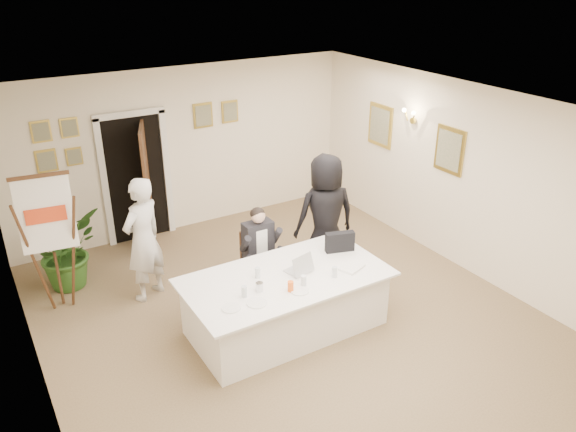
% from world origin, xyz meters
% --- Properties ---
extents(floor, '(7.00, 7.00, 0.00)m').
position_xyz_m(floor, '(0.00, 0.00, 0.00)').
color(floor, brown).
rests_on(floor, ground).
extents(ceiling, '(6.00, 7.00, 0.02)m').
position_xyz_m(ceiling, '(0.00, 0.00, 2.80)').
color(ceiling, white).
rests_on(ceiling, wall_back).
extents(wall_back, '(6.00, 0.10, 2.80)m').
position_xyz_m(wall_back, '(0.00, 3.50, 1.40)').
color(wall_back, '#EEE8C9').
rests_on(wall_back, floor).
extents(wall_front, '(6.00, 0.10, 2.80)m').
position_xyz_m(wall_front, '(0.00, -3.50, 1.40)').
color(wall_front, '#EEE8C9').
rests_on(wall_front, floor).
extents(wall_left, '(0.10, 7.00, 2.80)m').
position_xyz_m(wall_left, '(-3.00, 0.00, 1.40)').
color(wall_left, '#EEE8C9').
rests_on(wall_left, floor).
extents(wall_right, '(0.10, 7.00, 2.80)m').
position_xyz_m(wall_right, '(3.00, 0.00, 1.40)').
color(wall_right, '#EEE8C9').
rests_on(wall_right, floor).
extents(doorway, '(1.14, 0.86, 2.20)m').
position_xyz_m(doorway, '(-0.88, 3.32, 1.04)').
color(doorway, black).
rests_on(doorway, floor).
extents(pictures_back_wall, '(3.40, 0.06, 0.80)m').
position_xyz_m(pictures_back_wall, '(-0.80, 3.47, 1.85)').
color(pictures_back_wall, gold).
rests_on(pictures_back_wall, wall_back).
extents(pictures_right_wall, '(0.06, 2.20, 0.80)m').
position_xyz_m(pictures_right_wall, '(2.97, 1.20, 1.75)').
color(pictures_right_wall, gold).
rests_on(pictures_right_wall, wall_right).
extents(wall_sconce, '(0.20, 0.30, 0.24)m').
position_xyz_m(wall_sconce, '(2.90, 1.20, 2.10)').
color(wall_sconce, gold).
rests_on(wall_sconce, wall_right).
extents(conference_table, '(2.55, 1.36, 0.78)m').
position_xyz_m(conference_table, '(-0.15, -0.06, 0.39)').
color(conference_table, white).
rests_on(conference_table, floor).
extents(seated_man, '(0.62, 0.66, 1.31)m').
position_xyz_m(seated_man, '(-0.00, 0.88, 0.65)').
color(seated_man, black).
rests_on(seated_man, floor).
extents(flip_chart, '(0.69, 0.46, 1.92)m').
position_xyz_m(flip_chart, '(-2.51, 1.90, 0.89)').
color(flip_chart, '#3F2914').
rests_on(flip_chart, floor).
extents(standing_man, '(0.77, 0.68, 1.78)m').
position_xyz_m(standing_man, '(-1.41, 1.60, 0.89)').
color(standing_man, silver).
rests_on(standing_man, floor).
extents(standing_woman, '(1.01, 0.77, 1.85)m').
position_xyz_m(standing_woman, '(1.10, 0.90, 0.93)').
color(standing_woman, black).
rests_on(standing_woman, floor).
extents(potted_palm, '(1.31, 1.31, 1.10)m').
position_xyz_m(potted_palm, '(-2.30, 2.50, 0.55)').
color(potted_palm, '#2A551C').
rests_on(potted_palm, floor).
extents(laptop, '(0.39, 0.41, 0.28)m').
position_xyz_m(laptop, '(0.06, -0.02, 0.91)').
color(laptop, '#B7BABC').
rests_on(laptop, conference_table).
extents(laptop_bag, '(0.40, 0.22, 0.27)m').
position_xyz_m(laptop_bag, '(0.81, 0.13, 0.91)').
color(laptop_bag, black).
rests_on(laptop_bag, conference_table).
extents(paper_stack, '(0.37, 0.31, 0.03)m').
position_xyz_m(paper_stack, '(0.67, -0.33, 0.79)').
color(paper_stack, white).
rests_on(paper_stack, conference_table).
extents(plate_left, '(0.28, 0.28, 0.01)m').
position_xyz_m(plate_left, '(-1.04, -0.35, 0.78)').
color(plate_left, white).
rests_on(plate_left, conference_table).
extents(plate_mid, '(0.28, 0.28, 0.01)m').
position_xyz_m(plate_mid, '(-0.74, -0.41, 0.78)').
color(plate_mid, white).
rests_on(plate_mid, conference_table).
extents(plate_near, '(0.26, 0.26, 0.01)m').
position_xyz_m(plate_near, '(-0.19, -0.44, 0.78)').
color(plate_near, white).
rests_on(plate_near, conference_table).
extents(glass_a, '(0.08, 0.08, 0.14)m').
position_xyz_m(glass_a, '(-0.80, -0.21, 0.84)').
color(glass_a, silver).
rests_on(glass_a, conference_table).
extents(glass_b, '(0.09, 0.09, 0.14)m').
position_xyz_m(glass_b, '(-0.09, -0.37, 0.84)').
color(glass_b, silver).
rests_on(glass_b, conference_table).
extents(glass_c, '(0.07, 0.07, 0.14)m').
position_xyz_m(glass_c, '(0.35, -0.38, 0.84)').
color(glass_c, silver).
rests_on(glass_c, conference_table).
extents(glass_d, '(0.07, 0.07, 0.14)m').
position_xyz_m(glass_d, '(-0.46, 0.09, 0.84)').
color(glass_d, silver).
rests_on(glass_d, conference_table).
extents(oj_glass, '(0.09, 0.09, 0.13)m').
position_xyz_m(oj_glass, '(-0.28, -0.38, 0.84)').
color(oj_glass, orange).
rests_on(oj_glass, conference_table).
extents(steel_jug, '(0.11, 0.11, 0.11)m').
position_xyz_m(steel_jug, '(-0.59, -0.19, 0.83)').
color(steel_jug, silver).
rests_on(steel_jug, conference_table).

